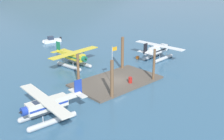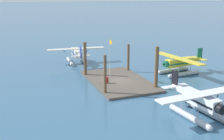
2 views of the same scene
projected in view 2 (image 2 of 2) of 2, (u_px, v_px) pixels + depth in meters
The scene contains 12 objects.
ground_plane at pixel (118, 82), 39.77m from camera, with size 1200.00×1200.00×0.00m, color #38607F.
dock_platform at pixel (118, 81), 39.73m from camera, with size 13.27×7.82×0.30m, color brown.
piling_near_left at pixel (85, 60), 41.76m from camera, with size 0.47×0.47×5.32m, color brown.
piling_near_right at pixel (105, 75), 33.87m from camera, with size 0.37×0.37×5.11m, color brown.
piling_far_left at pixel (128, 58), 44.48m from camera, with size 0.40×0.40×4.57m, color brown.
piling_far_right at pixel (156, 68), 35.96m from camera, with size 0.51×0.51×5.73m, color brown.
flagpole at pixel (110, 54), 39.81m from camera, with size 0.95×0.10×5.79m.
fuel_drum at pixel (106, 80), 38.10m from camera, with size 0.62×0.62×0.88m.
mooring_buoy at pixel (200, 101), 31.65m from camera, with size 0.69×0.69×0.69m, color orange.
seaplane_white_stbd_fwd at pixel (200, 103), 27.69m from camera, with size 7.97×10.47×3.84m.
seaplane_cream_port_aft at pixel (77, 54), 50.65m from camera, with size 7.97×10.47×3.84m.
seaplane_yellow_bow_centre at pixel (179, 64), 43.31m from camera, with size 10.49×7.95×3.84m.
Camera 2 is at (35.16, -14.34, 11.98)m, focal length 44.11 mm.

